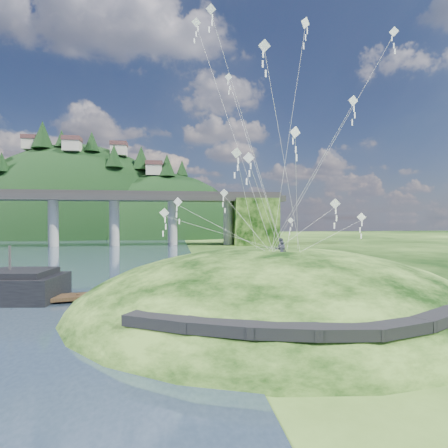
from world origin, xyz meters
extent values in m
plane|color=black|center=(0.00, 0.00, 0.00)|extent=(320.00, 320.00, 0.00)
ellipsoid|color=black|center=(8.00, 2.00, -1.50)|extent=(36.00, 32.00, 13.00)
cube|color=black|center=(-1.50, -8.00, 2.03)|extent=(4.32, 3.62, 0.71)
cube|color=black|center=(1.50, -9.65, 2.09)|extent=(4.10, 2.97, 0.61)
cube|color=black|center=(4.50, -10.65, 2.08)|extent=(3.85, 2.37, 0.62)
cube|color=black|center=(7.50, -11.10, 2.04)|extent=(3.62, 1.83, 0.66)
cube|color=black|center=(10.50, -10.90, 2.05)|extent=(3.82, 2.27, 0.68)
cube|color=black|center=(13.50, -9.95, 2.14)|extent=(4.11, 2.97, 0.71)
cylinder|color=#999791|center=(-32.00, 70.00, 6.50)|extent=(2.60, 2.60, 13.00)
cylinder|color=#999791|center=(-16.50, 70.00, 6.50)|extent=(2.60, 2.60, 13.00)
cylinder|color=#999791|center=(-1.00, 70.00, 6.50)|extent=(2.60, 2.60, 13.00)
cylinder|color=#999791|center=(14.50, 70.00, 6.50)|extent=(2.60, 2.60, 13.00)
cube|color=black|center=(22.00, 70.00, 6.50)|extent=(12.00, 11.00, 13.00)
ellipsoid|color=black|center=(-40.00, 126.00, -6.00)|extent=(96.00, 68.00, 88.00)
ellipsoid|color=black|center=(-5.00, 118.00, -10.00)|extent=(76.00, 56.00, 72.00)
cone|color=black|center=(-60.58, 106.17, 27.34)|extent=(5.29, 5.29, 6.96)
cone|color=black|center=(-49.87, 114.63, 39.23)|extent=(8.01, 8.01, 10.54)
cone|color=black|center=(-42.87, 114.06, 37.88)|extent=(4.97, 4.97, 6.54)
cone|color=black|center=(-31.40, 112.04, 36.68)|extent=(5.83, 5.83, 7.67)
cone|color=black|center=(-22.45, 107.08, 30.58)|extent=(6.47, 6.47, 8.51)
cone|color=black|center=(-13.22, 113.99, 31.23)|extent=(7.13, 7.13, 9.38)
cone|color=black|center=(-3.12, 109.03, 27.87)|extent=(6.56, 6.56, 8.63)
cone|color=black|center=(2.77, 114.63, 27.68)|extent=(4.88, 4.88, 6.42)
cube|color=beige|center=(-55.00, 118.00, 35.99)|extent=(6.00, 5.00, 4.00)
cube|color=brown|center=(-55.00, 118.00, 38.69)|extent=(6.40, 5.40, 1.60)
cube|color=beige|center=(-38.00, 110.00, 34.28)|extent=(6.00, 5.00, 4.00)
cube|color=brown|center=(-38.00, 110.00, 36.98)|extent=(6.40, 5.40, 1.60)
cube|color=beige|center=(-22.00, 116.00, 34.18)|extent=(6.00, 5.00, 4.00)
cube|color=brown|center=(-22.00, 116.00, 36.88)|extent=(6.40, 5.40, 1.60)
cube|color=beige|center=(-8.00, 110.00, 25.88)|extent=(6.00, 5.00, 4.00)
cube|color=brown|center=(-8.00, 110.00, 28.58)|extent=(6.40, 5.40, 1.60)
cube|color=black|center=(-14.66, 6.90, 2.58)|extent=(5.86, 5.09, 0.53)
cylinder|color=#2D2B2B|center=(-15.54, 7.01, 3.74)|extent=(0.21, 0.21, 2.67)
cube|color=#3D2919|center=(-6.67, 6.65, 0.42)|extent=(13.28, 4.50, 0.33)
cylinder|color=#3D2919|center=(-12.19, 5.59, 0.19)|extent=(0.28, 0.28, 0.94)
cylinder|color=#3D2919|center=(-9.43, 6.12, 0.19)|extent=(0.28, 0.28, 0.94)
cylinder|color=#3D2919|center=(-6.67, 6.65, 0.19)|extent=(0.28, 0.28, 0.94)
cylinder|color=#3D2919|center=(-3.90, 7.18, 0.19)|extent=(0.28, 0.28, 0.94)
cylinder|color=#3D2919|center=(-1.14, 7.71, 0.19)|extent=(0.28, 0.28, 0.94)
imported|color=#282A36|center=(7.71, -0.44, 5.78)|extent=(0.75, 0.66, 1.72)
imported|color=#282A36|center=(7.97, 0.81, 5.90)|extent=(1.02, 0.87, 1.85)
cube|color=white|center=(11.61, -4.22, 15.76)|extent=(0.73, 0.15, 0.73)
cube|color=white|center=(11.61, -4.22, 15.24)|extent=(0.10, 0.04, 0.42)
cube|color=white|center=(11.61, -4.22, 14.72)|extent=(0.10, 0.04, 0.42)
cube|color=white|center=(11.61, -4.22, 14.20)|extent=(0.10, 0.04, 0.42)
cube|color=white|center=(1.89, -1.90, 22.61)|extent=(0.72, 0.24, 0.71)
cube|color=white|center=(1.89, -1.90, 22.10)|extent=(0.09, 0.04, 0.42)
cube|color=white|center=(1.89, -1.90, 21.59)|extent=(0.09, 0.04, 0.42)
cube|color=white|center=(1.89, -1.90, 21.08)|extent=(0.09, 0.04, 0.42)
cube|color=white|center=(-1.56, 1.99, 8.00)|extent=(0.80, 0.27, 0.78)
cube|color=white|center=(-1.56, 1.99, 7.43)|extent=(0.10, 0.06, 0.47)
cube|color=white|center=(-1.56, 1.99, 6.87)|extent=(0.10, 0.06, 0.47)
cube|color=white|center=(-1.56, 1.99, 6.30)|extent=(0.10, 0.06, 0.47)
cube|color=white|center=(7.41, -4.23, 13.41)|extent=(0.80, 0.24, 0.81)
cube|color=white|center=(7.41, -4.23, 12.84)|extent=(0.10, 0.06, 0.47)
cube|color=white|center=(7.41, -4.23, 12.26)|extent=(0.10, 0.06, 0.47)
cube|color=white|center=(7.41, -4.23, 11.69)|extent=(0.10, 0.06, 0.47)
cube|color=white|center=(16.97, 3.95, 7.66)|extent=(0.63, 0.65, 0.84)
cube|color=white|center=(16.97, 3.95, 7.05)|extent=(0.11, 0.07, 0.50)
cube|color=white|center=(16.97, 3.95, 6.44)|extent=(0.11, 0.07, 0.50)
cube|color=white|center=(16.97, 3.95, 5.83)|extent=(0.11, 0.07, 0.50)
cube|color=white|center=(1.01, 0.82, 23.09)|extent=(0.71, 0.24, 0.69)
cube|color=white|center=(1.01, 0.82, 22.59)|extent=(0.09, 0.05, 0.41)
cube|color=white|center=(1.01, 0.82, 22.08)|extent=(0.09, 0.05, 0.41)
cube|color=white|center=(1.01, 0.82, 21.58)|extent=(0.09, 0.05, 0.41)
cube|color=white|center=(8.92, -2.12, 22.07)|extent=(0.77, 0.36, 0.80)
cube|color=white|center=(8.92, -2.12, 21.49)|extent=(0.09, 0.08, 0.48)
cube|color=white|center=(8.92, -2.12, 20.91)|extent=(0.09, 0.08, 0.48)
cube|color=white|center=(8.92, -2.12, 20.33)|extent=(0.09, 0.08, 0.48)
cube|color=white|center=(-0.45, 1.83, 8.90)|extent=(0.73, 0.30, 0.76)
cube|color=white|center=(-0.45, 1.83, 8.37)|extent=(0.10, 0.03, 0.44)
cube|color=white|center=(-0.45, 1.83, 7.83)|extent=(0.10, 0.03, 0.44)
cube|color=white|center=(-0.45, 1.83, 7.29)|extent=(0.10, 0.03, 0.44)
cube|color=white|center=(5.10, -4.75, 18.84)|extent=(0.82, 0.27, 0.80)
cube|color=white|center=(5.10, -4.75, 18.26)|extent=(0.11, 0.04, 0.47)
cube|color=white|center=(5.10, -4.75, 17.68)|extent=(0.11, 0.04, 0.47)
cube|color=white|center=(5.10, -4.75, 17.10)|extent=(0.11, 0.04, 0.47)
cube|color=white|center=(11.99, 9.84, 7.31)|extent=(0.62, 0.30, 0.66)
cube|color=white|center=(11.99, 9.84, 6.83)|extent=(0.09, 0.03, 0.39)
cube|color=white|center=(11.99, 9.84, 6.36)|extent=(0.09, 0.03, 0.39)
cube|color=white|center=(11.99, 9.84, 5.89)|extent=(0.09, 0.03, 0.39)
cube|color=white|center=(12.10, -0.56, 8.74)|extent=(0.82, 0.28, 0.83)
cube|color=white|center=(12.10, -0.56, 8.15)|extent=(0.11, 0.03, 0.49)
cube|color=white|center=(12.10, -0.56, 7.55)|extent=(0.11, 0.03, 0.49)
cube|color=white|center=(12.10, -0.56, 6.96)|extent=(0.11, 0.03, 0.49)
cube|color=white|center=(5.24, 11.01, 23.07)|extent=(0.81, 0.20, 0.81)
cube|color=white|center=(5.24, 11.01, 22.50)|extent=(0.11, 0.02, 0.47)
cube|color=white|center=(5.24, 11.01, 21.92)|extent=(0.11, 0.02, 0.47)
cube|color=white|center=(5.24, 11.01, 21.34)|extent=(0.11, 0.02, 0.47)
cube|color=white|center=(4.00, -4.98, 11.48)|extent=(0.71, 0.23, 0.72)
cube|color=white|center=(4.00, -4.98, 10.96)|extent=(0.10, 0.03, 0.42)
cube|color=white|center=(4.00, -4.98, 10.44)|extent=(0.10, 0.03, 0.42)
cube|color=white|center=(4.00, -4.98, 9.93)|extent=(0.10, 0.03, 0.42)
cube|color=white|center=(4.18, 7.22, 10.07)|extent=(0.82, 0.23, 0.81)
cube|color=white|center=(4.18, 7.22, 9.49)|extent=(0.11, 0.03, 0.47)
cube|color=white|center=(4.18, 7.22, 8.91)|extent=(0.11, 0.03, 0.47)
cube|color=white|center=(4.18, 7.22, 8.33)|extent=(0.11, 0.03, 0.47)
cube|color=white|center=(3.18, -5.16, 11.73)|extent=(0.68, 0.24, 0.66)
cube|color=white|center=(3.18, -5.16, 11.25)|extent=(0.09, 0.05, 0.39)
cube|color=white|center=(3.18, -5.16, 10.77)|extent=(0.09, 0.05, 0.39)
cube|color=white|center=(3.18, -5.16, 10.29)|extent=(0.09, 0.05, 0.39)
cube|color=white|center=(16.88, -0.94, 22.65)|extent=(0.66, 0.41, 0.72)
cube|color=white|center=(16.88, -0.94, 22.13)|extent=(0.10, 0.04, 0.43)
cube|color=white|center=(16.88, -0.94, 21.60)|extent=(0.10, 0.04, 0.43)
cube|color=white|center=(16.88, -0.94, 21.08)|extent=(0.10, 0.04, 0.43)
camera|label=1|loc=(-0.84, -27.11, 7.58)|focal=28.00mm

